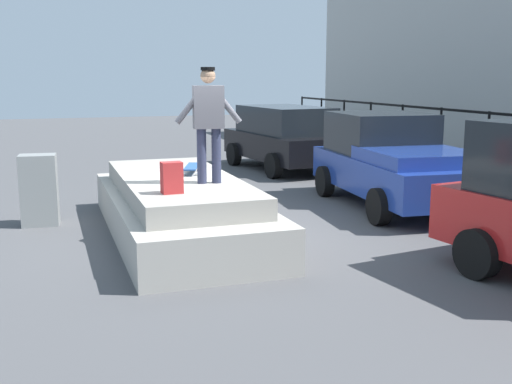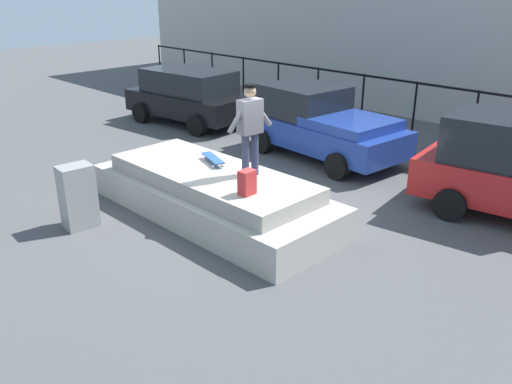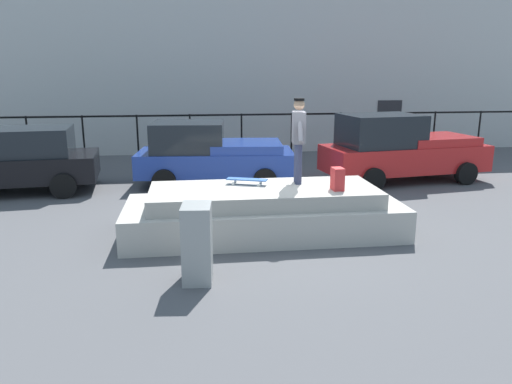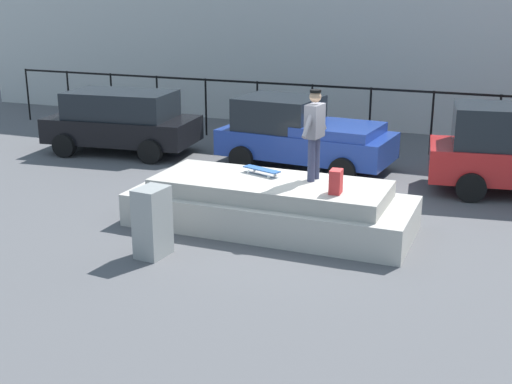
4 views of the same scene
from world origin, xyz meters
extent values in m
plane|color=#4C4C4F|center=(0.00, 0.00, 0.00)|extent=(60.00, 60.00, 0.00)
cube|color=#ADA89E|center=(-0.29, -0.38, 0.32)|extent=(5.42, 2.10, 0.63)
cube|color=#A09B91|center=(-0.29, -0.38, 0.78)|extent=(4.44, 1.73, 0.30)
cylinder|color=#2D334C|center=(0.47, 0.06, 1.34)|extent=(0.14, 0.14, 0.82)
cylinder|color=#2D334C|center=(0.44, -0.16, 1.34)|extent=(0.14, 0.14, 0.82)
cube|color=#595960|center=(0.46, -0.05, 2.07)|extent=(0.29, 0.47, 0.62)
cylinder|color=#595960|center=(0.49, 0.22, 2.09)|extent=(0.14, 0.46, 0.54)
cylinder|color=#595960|center=(0.42, -0.32, 2.09)|extent=(0.14, 0.46, 0.54)
sphere|color=tan|center=(0.46, -0.05, 2.52)|extent=(0.22, 0.22, 0.22)
cylinder|color=black|center=(0.46, -0.05, 2.62)|extent=(0.23, 0.23, 0.05)
cube|color=#264C8C|center=(-0.59, -0.07, 1.04)|extent=(0.84, 0.46, 0.02)
cylinder|color=silver|center=(-0.81, 0.11, 0.96)|extent=(0.06, 0.05, 0.06)
cylinder|color=silver|center=(-0.87, -0.08, 0.96)|extent=(0.06, 0.05, 0.06)
cylinder|color=silver|center=(-0.31, -0.07, 0.96)|extent=(0.06, 0.05, 0.06)
cylinder|color=silver|center=(-0.37, -0.26, 0.96)|extent=(0.06, 0.05, 0.06)
cube|color=red|center=(1.09, -0.74, 1.15)|extent=(0.21, 0.29, 0.43)
cube|color=black|center=(-6.30, 3.83, 0.66)|extent=(4.27, 2.33, 0.68)
cube|color=black|center=(-6.30, 3.83, 1.35)|extent=(3.03, 1.97, 0.71)
cylinder|color=black|center=(-7.67, 4.67, 0.32)|extent=(0.66, 0.29, 0.64)
cylinder|color=black|center=(-7.46, 2.73, 0.32)|extent=(0.66, 0.29, 0.64)
cylinder|color=black|center=(-5.14, 4.93, 0.32)|extent=(0.66, 0.29, 0.64)
cylinder|color=black|center=(-4.94, 2.99, 0.32)|extent=(0.66, 0.29, 0.64)
cube|color=navy|center=(-1.01, 4.06, 0.65)|extent=(4.47, 2.25, 0.65)
cube|color=black|center=(-1.77, 4.13, 1.38)|extent=(2.09, 1.89, 0.81)
cube|color=navy|center=(-0.15, 3.98, 1.09)|extent=(2.09, 1.95, 0.24)
cylinder|color=black|center=(-2.26, 5.13, 0.32)|extent=(0.66, 0.28, 0.64)
cylinder|color=black|center=(-2.43, 3.22, 0.32)|extent=(0.66, 0.28, 0.64)
cylinder|color=black|center=(0.41, 4.90, 0.32)|extent=(0.66, 0.28, 0.64)
cylinder|color=black|center=(0.24, 2.99, 0.32)|extent=(0.66, 0.28, 0.64)
cube|color=black|center=(3.65, 3.69, 1.51)|extent=(2.34, 1.90, 0.90)
cylinder|color=black|center=(2.89, 4.48, 0.32)|extent=(0.66, 0.31, 0.64)
cylinder|color=black|center=(3.15, 2.71, 0.32)|extent=(0.66, 0.31, 0.64)
cube|color=gray|center=(-1.63, -2.50, 0.61)|extent=(0.49, 0.64, 1.21)
cylinder|color=black|center=(-12.00, 6.76, 0.88)|extent=(0.06, 0.06, 1.77)
cylinder|color=black|center=(-10.29, 6.76, 0.88)|extent=(0.06, 0.06, 1.77)
cylinder|color=black|center=(-8.57, 6.76, 0.88)|extent=(0.06, 0.06, 1.77)
cylinder|color=black|center=(-6.86, 6.76, 0.88)|extent=(0.06, 0.06, 1.77)
cylinder|color=black|center=(-5.14, 6.76, 0.88)|extent=(0.06, 0.06, 1.77)
cylinder|color=black|center=(-3.43, 6.76, 0.88)|extent=(0.06, 0.06, 1.77)
cylinder|color=black|center=(-1.71, 6.76, 0.88)|extent=(0.06, 0.06, 1.77)
cylinder|color=black|center=(0.00, 6.76, 0.88)|extent=(0.06, 0.06, 1.77)
cylinder|color=black|center=(1.71, 6.76, 0.88)|extent=(0.06, 0.06, 1.77)
cylinder|color=black|center=(3.43, 6.76, 0.88)|extent=(0.06, 0.06, 1.77)
cube|color=black|center=(0.00, 6.76, 1.73)|extent=(24.00, 0.04, 0.06)
cube|color=#B2B2AD|center=(0.00, 13.35, 3.39)|extent=(31.33, 7.85, 6.78)
camera|label=1|loc=(9.32, -2.34, 2.52)|focal=43.32mm
camera|label=2|loc=(7.18, -6.62, 4.38)|focal=37.39mm
camera|label=3|loc=(-1.65, -9.61, 3.18)|focal=34.33mm
camera|label=4|loc=(4.05, -11.83, 4.43)|focal=47.18mm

